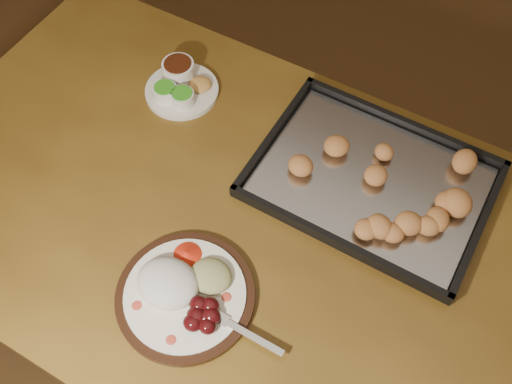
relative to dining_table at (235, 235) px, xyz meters
The scene contains 5 objects.
ground 0.70m from the dining_table, 65.41° to the left, with size 4.00×4.00×0.00m, color #55361D.
dining_table is the anchor object (origin of this frame).
dinner_plate 0.23m from the dining_table, 88.48° to the right, with size 0.35×0.27×0.06m.
condiment_saucer 0.39m from the dining_table, 139.67° to the left, with size 0.18×0.18×0.06m.
baking_tray 0.33m from the dining_table, 43.26° to the left, with size 0.51×0.38×0.05m.
Camera 1 is at (0.22, -0.74, 1.80)m, focal length 40.00 mm.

